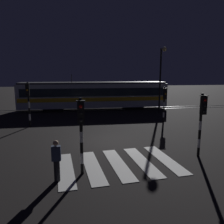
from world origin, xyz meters
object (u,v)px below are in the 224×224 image
object	(u,v)px
traffic_light_corner_near_right	(202,116)
street_lamp_trackside_right	(161,72)
traffic_light_corner_far_right	(165,99)
tram	(94,95)
traffic_light_corner_far_left	(28,98)
pedestrian_waiting_at_kerb	(56,161)
traffic_light_kerb_mid_left	(81,125)

from	to	relation	value
traffic_light_corner_near_right	street_lamp_trackside_right	distance (m)	12.79
traffic_light_corner_far_right	tram	xyz separation A→B (m)	(-5.53, 7.90, -0.31)
traffic_light_corner_far_left	pedestrian_waiting_at_kerb	world-z (taller)	traffic_light_corner_far_left
traffic_light_corner_far_right	pedestrian_waiting_at_kerb	xyz separation A→B (m)	(-8.33, -9.61, -1.19)
traffic_light_corner_far_right	traffic_light_corner_near_right	size ratio (longest dim) A/B	0.95
traffic_light_corner_far_left	street_lamp_trackside_right	bearing A→B (deg)	18.57
traffic_light_corner_far_left	traffic_light_kerb_mid_left	size ratio (longest dim) A/B	1.08
traffic_light_corner_far_left	street_lamp_trackside_right	xyz separation A→B (m)	(12.60, 4.23, 2.02)
traffic_light_corner_far_left	traffic_light_corner_far_right	xyz separation A→B (m)	(11.32, -0.09, -0.30)
traffic_light_corner_far_right	street_lamp_trackside_right	world-z (taller)	street_lamp_trackside_right
traffic_light_kerb_mid_left	pedestrian_waiting_at_kerb	world-z (taller)	traffic_light_kerb_mid_left
street_lamp_trackside_right	traffic_light_corner_far_left	bearing A→B (deg)	-161.43
traffic_light_corner_far_left	pedestrian_waiting_at_kerb	xyz separation A→B (m)	(2.99, -9.71, -1.49)
traffic_light_corner_far_left	traffic_light_kerb_mid_left	distance (m)	10.11
traffic_light_corner_near_right	pedestrian_waiting_at_kerb	bearing A→B (deg)	-167.30
tram	street_lamp_trackside_right	bearing A→B (deg)	-27.67
traffic_light_corner_near_right	pedestrian_waiting_at_kerb	world-z (taller)	traffic_light_corner_near_right
traffic_light_corner_near_right	street_lamp_trackside_right	xyz separation A→B (m)	(2.54, 12.35, 2.20)
traffic_light_corner_far_left	tram	world-z (taller)	tram
tram	traffic_light_corner_far_right	bearing A→B (deg)	-55.00
traffic_light_corner_near_right	traffic_light_corner_far_left	bearing A→B (deg)	141.12
street_lamp_trackside_right	tram	world-z (taller)	street_lamp_trackside_right
traffic_light_corner_far_right	street_lamp_trackside_right	distance (m)	5.07
traffic_light_kerb_mid_left	traffic_light_corner_near_right	distance (m)	6.17
traffic_light_kerb_mid_left	street_lamp_trackside_right	size ratio (longest dim) A/B	0.48
traffic_light_corner_near_right	tram	xyz separation A→B (m)	(-4.27, 15.92, -0.43)
street_lamp_trackside_right	pedestrian_waiting_at_kerb	distance (m)	17.29
traffic_light_corner_far_right	tram	distance (m)	9.64
traffic_light_kerb_mid_left	pedestrian_waiting_at_kerb	distance (m)	1.70
traffic_light_corner_far_left	traffic_light_corner_far_right	distance (m)	11.32
traffic_light_corner_far_left	pedestrian_waiting_at_kerb	size ratio (longest dim) A/B	2.09
tram	pedestrian_waiting_at_kerb	xyz separation A→B (m)	(-2.80, -17.51, -0.87)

